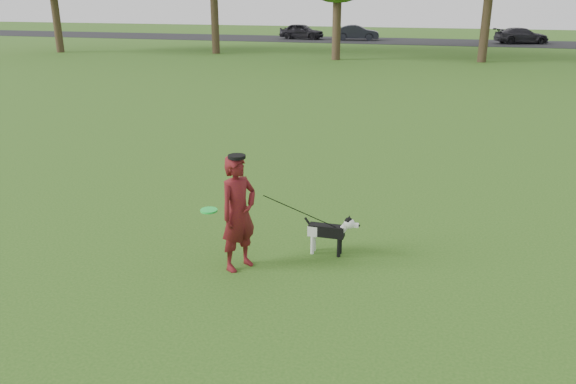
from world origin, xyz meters
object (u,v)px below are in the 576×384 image
(car_mid, at_px, (357,33))
(dog, at_px, (331,230))
(man, at_px, (238,213))
(car_left, at_px, (302,31))
(car_right, at_px, (522,36))

(car_mid, bearing_deg, dog, -179.40)
(car_mid, bearing_deg, man, 178.90)
(car_left, height_order, car_mid, car_left)
(dog, xyz_separation_m, car_left, (-10.59, 39.64, 0.27))
(car_left, relative_size, car_mid, 1.02)
(car_mid, bearing_deg, car_right, -97.99)
(man, relative_size, car_right, 0.40)
(dog, relative_size, car_left, 0.22)
(man, bearing_deg, car_right, 17.60)
(dog, bearing_deg, car_mid, 98.59)
(man, height_order, car_right, man)
(man, xyz_separation_m, car_right, (7.63, 40.38, -0.19))
(dog, distance_m, car_left, 41.03)
(car_left, height_order, car_right, car_left)
(man, xyz_separation_m, car_mid, (-4.88, 40.38, -0.18))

